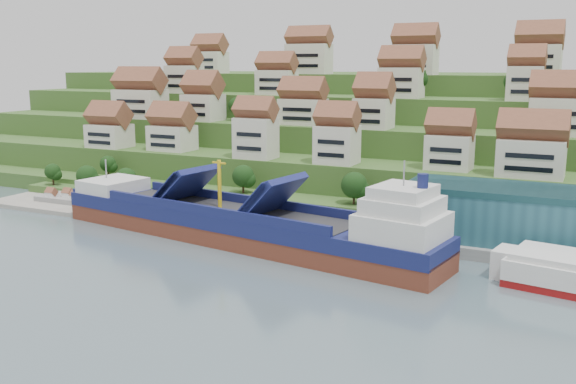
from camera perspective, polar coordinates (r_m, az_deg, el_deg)
The scene contains 9 objects.
ground at distance 121.72m, azimuth -1.52°, elevation -4.99°, with size 300.00×300.00×0.00m, color slate.
quay at distance 127.78m, azimuth 9.62°, elevation -3.85°, with size 180.00×14.00×2.20m, color gray.
pebble_beach at distance 164.35m, azimuth -17.80°, elevation -1.06°, with size 45.00×20.00×1.00m, color gray.
hillside at distance 215.42m, azimuth 11.24°, elevation 4.83°, with size 260.00×128.00×31.00m.
hillside_village at distance 175.75m, azimuth 6.45°, elevation 8.23°, with size 154.40×62.20×29.36m.
hillside_trees at distance 163.61m, azimuth 4.27°, elevation 5.64°, with size 144.53×62.32×31.56m.
flagpole at distance 122.26m, azimuth 8.20°, elevation -1.70°, with size 1.28×0.16×8.00m.
beach_huts at distance 164.53m, azimuth -18.63°, elevation -0.52°, with size 14.40×3.70×2.20m.
cargo_ship at distance 124.10m, azimuth -3.68°, elevation -3.00°, with size 85.75×26.12×18.88m.
Camera 1 is at (53.73, -103.73, 34.17)m, focal length 40.00 mm.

